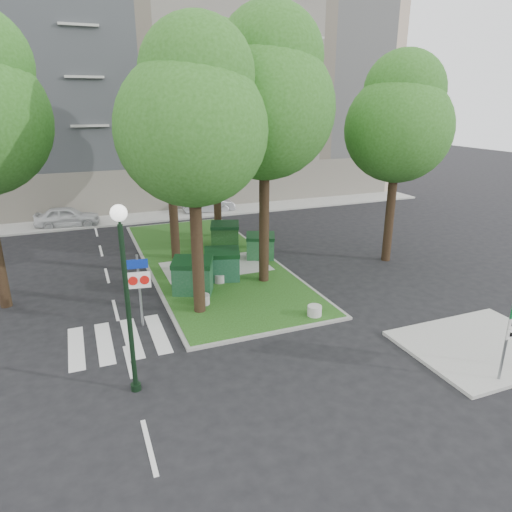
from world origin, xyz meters
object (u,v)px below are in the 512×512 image
tree_median_near_left (193,115)px  bollard_left (203,299)px  dumpster_d (260,246)px  bollard_mid (219,278)px  tree_street_right (400,118)px  tree_median_near_right (266,95)px  traffic_sign_pole (139,281)px  car_silver (209,204)px  dumpster_a (193,276)px  bollard_right (315,311)px  litter_bin (228,237)px  dumpster_b (222,265)px  dumpster_c (225,235)px  tree_median_far (216,90)px  tree_median_mid (169,118)px  car_white (67,217)px  street_lamp (125,279)px

tree_median_near_left → bollard_left: tree_median_near_left is taller
dumpster_d → bollard_mid: (-2.93, -2.34, -0.45)m
tree_median_near_left → tree_street_right: tree_median_near_left is taller
tree_median_near_right → tree_street_right: 7.09m
traffic_sign_pole → car_silver: (7.20, 16.27, -1.14)m
dumpster_d → traffic_sign_pole: size_ratio=0.62×
tree_median_near_right → dumpster_a: (-3.37, -0.22, -7.14)m
dumpster_d → bollard_right: (-0.61, -6.84, -0.44)m
traffic_sign_pole → litter_bin: bearing=62.3°
dumpster_b → dumpster_c: dumpster_b is taller
dumpster_c → car_silver: (1.59, 8.75, -0.18)m
dumpster_c → litter_bin: 0.84m
dumpster_c → bollard_mid: size_ratio=3.42×
tree_street_right → litter_bin: bearing=141.5°
tree_median_near_left → bollard_left: (0.18, 0.48, -7.00)m
tree_median_far → traffic_sign_pole: size_ratio=4.36×
bollard_right → traffic_sign_pole: (-6.09, 1.77, 1.44)m
tree_median_mid → car_white: size_ratio=2.53×
tree_street_right → dumpster_c: size_ratio=5.61×
tree_median_far → car_silver: 10.14m
tree_median_mid → dumpster_d: bearing=-23.7°
tree_median_near_right → bollard_mid: size_ratio=21.88×
bollard_mid → litter_bin: (2.25, 5.44, 0.15)m
tree_median_near_left → traffic_sign_pole: bearing=-172.7°
litter_bin → car_silver: size_ratio=0.18×
litter_bin → traffic_sign_pole: traffic_sign_pole is taller
tree_median_near_left → tree_median_far: bearing=68.7°
tree_median_near_left → dumpster_a: bearing=86.0°
bollard_right → street_lamp: street_lamp is taller
tree_median_far → car_white: 12.82m
tree_median_far → dumpster_a: 11.32m
tree_median_far → bollard_left: tree_median_far is taller
tree_median_near_right → litter_bin: tree_median_near_right is taller
dumpster_c → street_lamp: size_ratio=0.34×
bollard_right → traffic_sign_pole: traffic_sign_pole is taller
bollard_left → car_white: bearing=107.9°
dumpster_c → tree_street_right: bearing=-13.7°
tree_street_right → dumpster_a: tree_street_right is taller
tree_street_right → traffic_sign_pole: tree_street_right is taller
bollard_left → dumpster_c: bearing=65.0°
street_lamp → car_silver: size_ratio=1.43×
tree_median_near_left → traffic_sign_pole: tree_median_near_left is taller
dumpster_d → bollard_mid: dumpster_d is taller
dumpster_c → car_white: 11.49m
tree_median_near_left → bollard_mid: bearing=58.7°
traffic_sign_pole → car_silver: 17.83m
dumpster_d → litter_bin: dumpster_d is taller
litter_bin → car_white: size_ratio=0.17×
dumpster_c → bollard_left: dumpster_c is taller
tree_median_near_right → street_lamp: 10.11m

